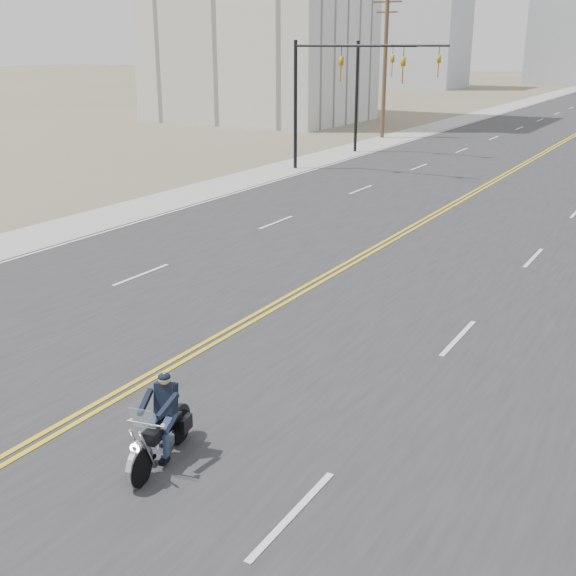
% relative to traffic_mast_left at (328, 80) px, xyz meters
% --- Properties ---
extents(sidewalk_left, '(3.00, 200.00, 0.01)m').
position_rel_traffic_mast_left_xyz_m(sidewalk_left, '(-2.52, 38.00, -4.93)').
color(sidewalk_left, '#A5A5A0').
rests_on(sidewalk_left, ground).
extents(traffic_mast_left, '(7.10, 0.26, 7.00)m').
position_rel_traffic_mast_left_xyz_m(traffic_mast_left, '(0.00, 0.00, 0.00)').
color(traffic_mast_left, black).
rests_on(traffic_mast_left, ground).
extents(traffic_mast_far, '(6.10, 0.26, 7.00)m').
position_rel_traffic_mast_left_xyz_m(traffic_mast_far, '(-0.33, 8.00, -0.06)').
color(traffic_mast_far, black).
rests_on(traffic_mast_far, ground).
extents(utility_pole_left, '(2.20, 0.30, 10.50)m').
position_rel_traffic_mast_left_xyz_m(utility_pole_left, '(-3.52, 16.00, 0.54)').
color(utility_pole_left, brown).
rests_on(utility_pole_left, ground).
extents(haze_bldg_a, '(14.00, 12.00, 22.00)m').
position_rel_traffic_mast_left_xyz_m(haze_bldg_a, '(-26.02, 83.00, 6.06)').
color(haze_bldg_a, '#B7BCC6').
rests_on(haze_bldg_a, ground).
extents(haze_bldg_f, '(12.00, 12.00, 16.00)m').
position_rel_traffic_mast_left_xyz_m(haze_bldg_f, '(-41.02, 98.00, 3.06)').
color(haze_bldg_f, '#ADB2B7').
rests_on(haze_bldg_f, ground).
extents(motorcyclist, '(1.24, 2.12, 1.55)m').
position_rel_traffic_mast_left_xyz_m(motorcyclist, '(11.32, -27.86, -4.16)').
color(motorcyclist, black).
rests_on(motorcyclist, ground).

